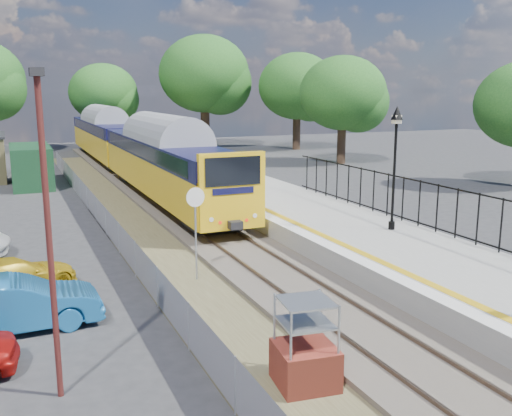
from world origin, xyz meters
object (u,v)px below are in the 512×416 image
carpark_lamp (47,216)px  car_yellow (14,276)px  car_blue (16,305)px  train (128,144)px  victorian_lamp_north (396,139)px  brick_plinth (305,346)px  speed_sign (196,217)px

carpark_lamp → car_yellow: (-0.73, 6.79, -3.16)m
car_yellow → car_blue: bearing=157.3°
train → carpark_lamp: bearing=-103.8°
train → carpark_lamp: size_ratio=6.34×
victorian_lamp_north → car_yellow: victorian_lamp_north is taller
victorian_lamp_north → carpark_lamp: bearing=-154.5°
car_blue → train: bearing=-18.8°
car_blue → victorian_lamp_north: bearing=-82.4°
train → car_yellow: (-7.91, -22.51, -1.79)m
car_blue → car_yellow: bearing=-1.6°
victorian_lamp_north → train: bearing=102.8°
brick_plinth → car_blue: 7.69m
car_blue → car_yellow: (-0.00, 2.98, -0.15)m
train → car_blue: size_ratio=9.66×
brick_plinth → speed_sign: speed_sign is taller
train → car_blue: (-7.91, -25.49, -1.65)m
train → car_yellow: 23.93m
train → carpark_lamp: carpark_lamp is taller
speed_sign → car_blue: speed_sign is taller
train → speed_sign: bearing=-96.0°
brick_plinth → carpark_lamp: 5.70m
speed_sign → carpark_lamp: bearing=-136.4°
victorian_lamp_north → car_blue: bearing=-170.8°
brick_plinth → carpark_lamp: carpark_lamp is taller
brick_plinth → car_yellow: bearing=122.6°
victorian_lamp_north → carpark_lamp: 13.84m
victorian_lamp_north → train: size_ratio=0.11×
brick_plinth → speed_sign: (0.00, 7.32, 1.20)m
train → brick_plinth: bearing=-94.6°
speed_sign → train: bearing=77.2°
brick_plinth → car_blue: size_ratio=0.45×
car_blue → car_yellow: size_ratio=1.12×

